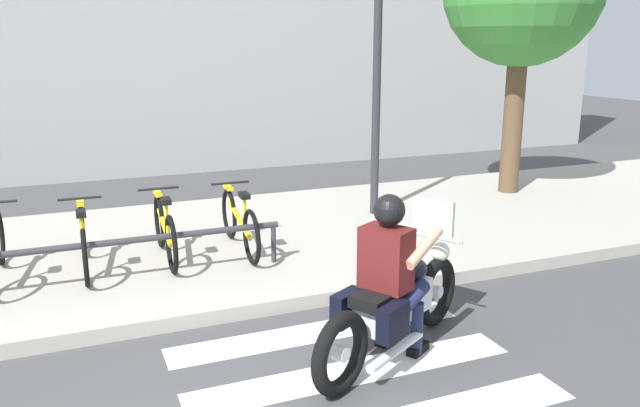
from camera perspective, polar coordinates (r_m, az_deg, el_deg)
The scene contains 10 objects.
sidewalk at distance 8.20m, azimuth -16.48°, elevation -4.46°, with size 24.00×4.40×0.15m, color #A8A399.
crosswalk_stripe_3 at distance 5.40m, azimuth 3.02°, elevation -14.85°, with size 2.80×0.40×0.01m, color white.
crosswalk_stripe_4 at distance 6.05m, azimuth -0.28°, elevation -11.44°, with size 2.80×0.40×0.01m, color white.
motorcycle at distance 5.50m, azimuth 6.73°, elevation -8.97°, with size 1.98×1.23×1.26m.
rider at distance 5.30m, azimuth 6.39°, elevation -5.56°, with size 0.77×0.72×1.45m.
bicycle_1 at distance 7.53m, azimuth -20.46°, elevation -3.11°, with size 0.48×1.70×0.75m.
bicycle_2 at distance 7.59m, azimuth -13.75°, elevation -2.33°, with size 0.48×1.64×0.79m.
bicycle_3 at distance 7.76m, azimuth -7.24°, elevation -1.70°, with size 0.48×1.74×0.78m.
bike_rack at distance 7.00m, azimuth -16.67°, elevation -3.50°, with size 3.27×0.07×0.49m.
street_lamp at distance 9.18m, azimuth 5.18°, elevation 14.01°, with size 0.28×0.28×4.27m.
Camera 1 is at (-0.67, -3.45, 2.64)m, focal length 35.65 mm.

